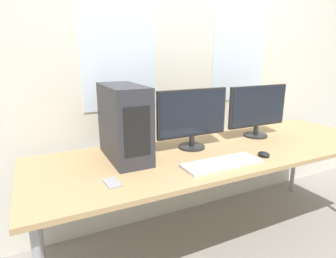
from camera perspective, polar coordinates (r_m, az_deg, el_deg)
The scene contains 8 objects.
wall_back at distance 2.38m, azimuth 3.15°, elevation 13.58°, with size 8.00×0.07×2.70m.
desk at distance 2.04m, azimuth 10.50°, elevation -5.10°, with size 2.59×0.84×0.76m.
pc_tower at distance 1.78m, azimuth -8.90°, elevation 1.30°, with size 0.22×0.48×0.47m.
monitor_main at distance 1.96m, azimuth 4.99°, elevation 2.52°, with size 0.54×0.19×0.42m.
monitor_right_near at distance 2.35m, azimuth 17.75°, elevation 3.86°, with size 0.55×0.19×0.41m.
keyboard at distance 1.74m, azimuth 10.91°, elevation -6.87°, with size 0.50×0.17×0.02m.
mouse at distance 1.95m, azimuth 18.90°, elevation -4.87°, with size 0.06×0.08×0.03m.
cell_phone at distance 1.50m, azimuth -11.27°, elevation -10.69°, with size 0.08×0.13×0.01m.
Camera 1 is at (-1.16, -1.10, 1.41)m, focal length 30.00 mm.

